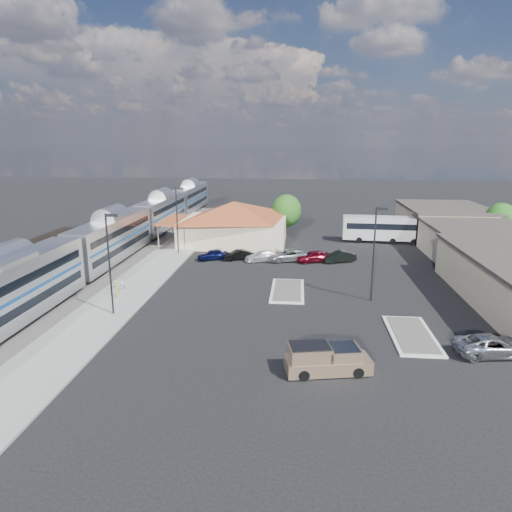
# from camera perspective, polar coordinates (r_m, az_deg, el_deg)

# --- Properties ---
(ground) EXTENTS (280.00, 280.00, 0.00)m
(ground) POSITION_cam_1_polar(r_m,az_deg,el_deg) (44.89, -1.25, -5.10)
(ground) COLOR black
(ground) RESTS_ON ground
(railbed) EXTENTS (16.00, 100.00, 0.12)m
(railbed) POSITION_cam_1_polar(r_m,az_deg,el_deg) (58.31, -21.24, -1.45)
(railbed) COLOR #4C4944
(railbed) RESTS_ON ground
(platform) EXTENTS (5.50, 92.00, 0.18)m
(platform) POSITION_cam_1_polar(r_m,az_deg,el_deg) (53.07, -13.47, -2.32)
(platform) COLOR gray
(platform) RESTS_ON ground
(passenger_train) EXTENTS (3.00, 104.00, 5.55)m
(passenger_train) POSITION_cam_1_polar(r_m,az_deg,el_deg) (59.38, -17.47, 1.93)
(passenger_train) COLOR silver
(passenger_train) RESTS_ON ground
(freight_cars) EXTENTS (2.80, 46.00, 4.00)m
(freight_cars) POSITION_cam_1_polar(r_m,az_deg,el_deg) (58.00, -24.71, 0.03)
(freight_cars) COLOR black
(freight_cars) RESTS_ON ground
(station_depot) EXTENTS (18.35, 12.24, 6.20)m
(station_depot) POSITION_cam_1_polar(r_m,az_deg,el_deg) (67.77, -2.75, 4.27)
(station_depot) COLOR beige
(station_depot) RESTS_ON ground
(buildings_east) EXTENTS (14.40, 51.40, 4.80)m
(buildings_east) POSITION_cam_1_polar(r_m,az_deg,el_deg) (62.16, 27.04, 0.99)
(buildings_east) COLOR #C6B28C
(buildings_east) RESTS_ON ground
(traffic_island_south) EXTENTS (3.30, 7.50, 0.21)m
(traffic_island_south) POSITION_cam_1_polar(r_m,az_deg,el_deg) (46.48, 3.96, -4.31)
(traffic_island_south) COLOR silver
(traffic_island_south) RESTS_ON ground
(traffic_island_north) EXTENTS (3.30, 7.50, 0.21)m
(traffic_island_north) POSITION_cam_1_polar(r_m,az_deg,el_deg) (38.21, 18.89, -9.31)
(traffic_island_north) COLOR silver
(traffic_island_north) RESTS_ON ground
(lamp_plat_s) EXTENTS (1.08, 0.25, 9.00)m
(lamp_plat_s) POSITION_cam_1_polar(r_m,az_deg,el_deg) (40.54, -17.80, -0.05)
(lamp_plat_s) COLOR black
(lamp_plat_s) RESTS_ON ground
(lamp_plat_n) EXTENTS (1.08, 0.25, 9.00)m
(lamp_plat_n) POSITION_cam_1_polar(r_m,az_deg,el_deg) (60.94, -9.78, 5.06)
(lamp_plat_n) COLOR black
(lamp_plat_n) RESTS_ON ground
(lamp_lot) EXTENTS (1.08, 0.25, 9.00)m
(lamp_lot) POSITION_cam_1_polar(r_m,az_deg,el_deg) (43.71, 14.67, 1.18)
(lamp_lot) COLOR black
(lamp_lot) RESTS_ON ground
(tree_east_c) EXTENTS (4.41, 4.41, 6.21)m
(tree_east_c) POSITION_cam_1_polar(r_m,az_deg,el_deg) (74.82, 28.25, 4.03)
(tree_east_c) COLOR #382314
(tree_east_c) RESTS_ON ground
(tree_depot) EXTENTS (4.71, 4.71, 6.63)m
(tree_depot) POSITION_cam_1_polar(r_m,az_deg,el_deg) (72.90, 3.83, 5.68)
(tree_depot) COLOR #382314
(tree_depot) RESTS_ON ground
(pickup_truck) EXTENTS (5.85, 3.06, 1.92)m
(pickup_truck) POSITION_cam_1_polar(r_m,az_deg,el_deg) (31.06, 8.97, -12.66)
(pickup_truck) COLOR tan
(pickup_truck) RESTS_ON ground
(suv) EXTENTS (5.59, 3.17, 1.47)m
(suv) POSITION_cam_1_polar(r_m,az_deg,el_deg) (37.02, 27.46, -9.91)
(suv) COLOR #999DA1
(suv) RESTS_ON ground
(coach_bus) EXTENTS (12.19, 3.29, 3.87)m
(coach_bus) POSITION_cam_1_polar(r_m,az_deg,el_deg) (70.76, 15.71, 3.44)
(coach_bus) COLOR silver
(coach_bus) RESTS_ON ground
(person_a) EXTENTS (0.59, 0.71, 1.67)m
(person_a) POSITION_cam_1_polar(r_m,az_deg,el_deg) (46.01, -16.94, -3.92)
(person_a) COLOR #A0B639
(person_a) RESTS_ON platform
(person_b) EXTENTS (0.66, 0.81, 1.55)m
(person_b) POSITION_cam_1_polar(r_m,az_deg,el_deg) (48.12, -16.47, -3.16)
(person_b) COLOR silver
(person_b) RESTS_ON platform
(parked_car_a) EXTENTS (4.23, 3.00, 1.34)m
(parked_car_a) POSITION_cam_1_polar(r_m,az_deg,el_deg) (58.57, -5.46, 0.16)
(parked_car_a) COLOR #0C103F
(parked_car_a) RESTS_ON ground
(parked_car_b) EXTENTS (4.08, 2.77, 1.27)m
(parked_car_b) POSITION_cam_1_polar(r_m,az_deg,el_deg) (58.36, -2.31, 0.13)
(parked_car_b) COLOR black
(parked_car_b) RESTS_ON ground
(parked_car_c) EXTENTS (4.91, 3.48, 1.32)m
(parked_car_c) POSITION_cam_1_polar(r_m,az_deg,el_deg) (57.72, 0.80, 0.01)
(parked_car_c) COLOR white
(parked_car_c) RESTS_ON ground
(parked_car_d) EXTENTS (5.93, 4.09, 1.50)m
(parked_car_d) POSITION_cam_1_polar(r_m,az_deg,el_deg) (57.83, 3.98, 0.10)
(parked_car_d) COLOR #93979B
(parked_car_d) RESTS_ON ground
(parked_car_e) EXTENTS (4.73, 3.14, 1.50)m
(parked_car_e) POSITION_cam_1_polar(r_m,az_deg,el_deg) (57.56, 7.16, -0.06)
(parked_car_e) COLOR maroon
(parked_car_e) RESTS_ON ground
(parked_car_f) EXTENTS (4.50, 2.99, 1.40)m
(parked_car_f) POSITION_cam_1_polar(r_m,az_deg,el_deg) (58.06, 10.31, -0.10)
(parked_car_f) COLOR black
(parked_car_f) RESTS_ON ground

